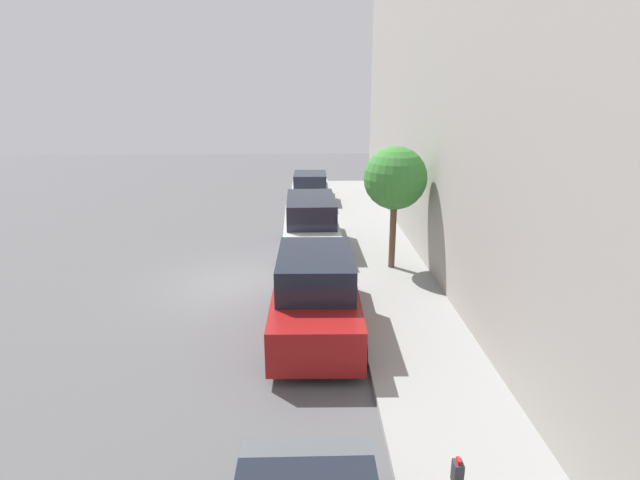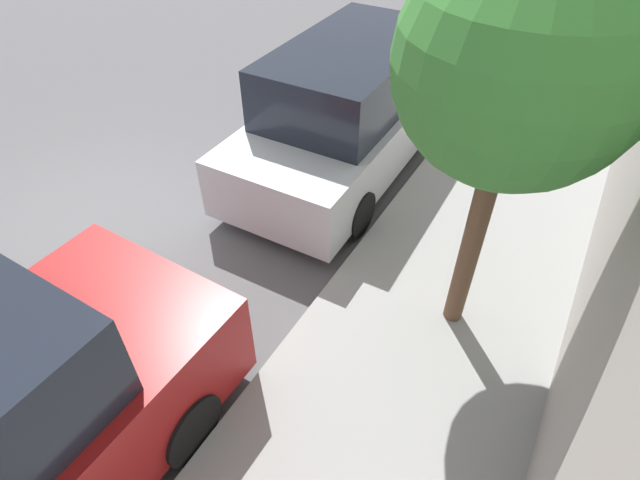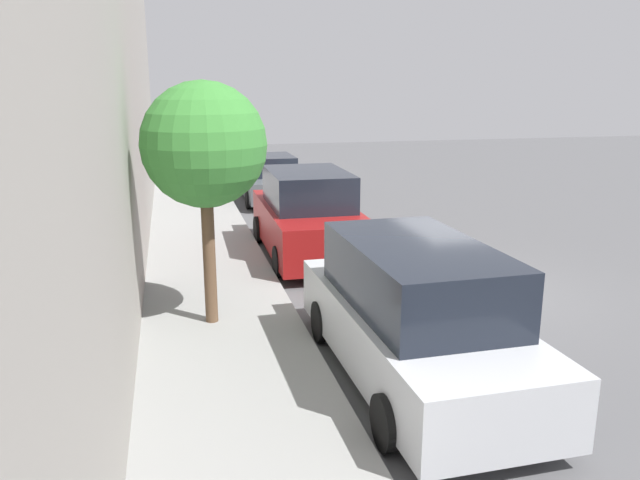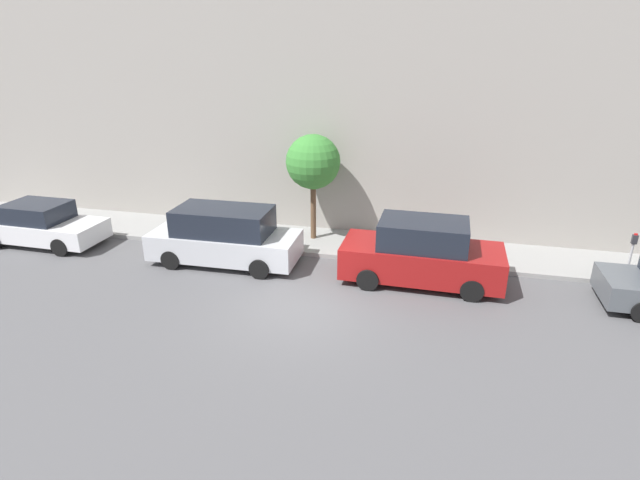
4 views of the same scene
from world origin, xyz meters
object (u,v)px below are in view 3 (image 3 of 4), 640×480
at_px(parked_minivan_third, 415,315).
at_px(parking_meter_near, 219,176).
at_px(street_tree, 204,146).
at_px(parked_sedan_nearest, 269,179).
at_px(parked_suv_second, 308,216).

distance_m(parked_minivan_third, parking_meter_near, 12.68).
distance_m(parking_meter_near, street_tree, 10.43).
height_order(parked_sedan_nearest, street_tree, street_tree).
distance_m(parked_sedan_nearest, street_tree, 11.74).
bearing_deg(parked_suv_second, street_tree, 58.19).
height_order(parked_sedan_nearest, parking_meter_near, parking_meter_near).
xyz_separation_m(parked_minivan_third, street_tree, (2.53, -2.38, 2.06)).
bearing_deg(parked_sedan_nearest, parking_meter_near, 29.65).
xyz_separation_m(parked_suv_second, parking_meter_near, (1.52, -6.18, 0.09)).
distance_m(parked_suv_second, parking_meter_near, 6.37).
bearing_deg(street_tree, parked_sedan_nearest, -103.66).
height_order(parked_suv_second, parked_minivan_third, parked_suv_second).
relative_size(parked_sedan_nearest, parking_meter_near, 3.17).
xyz_separation_m(parked_sedan_nearest, parking_meter_near, (1.74, 0.99, 0.30)).
bearing_deg(parking_meter_near, parked_sedan_nearest, -150.35).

